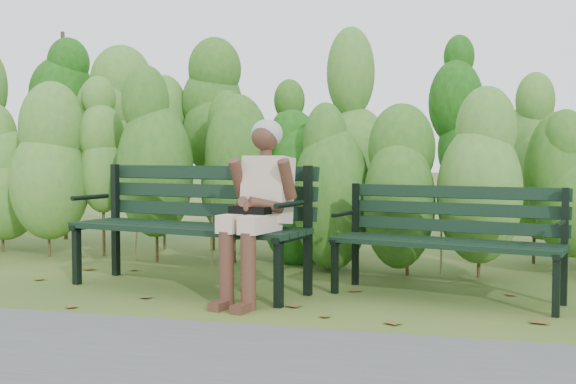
# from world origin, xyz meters

# --- Properties ---
(ground) EXTENTS (80.00, 80.00, 0.00)m
(ground) POSITION_xyz_m (0.00, 0.00, 0.00)
(ground) COLOR #2E481D
(hedge_band) EXTENTS (11.04, 1.67, 2.42)m
(hedge_band) POSITION_xyz_m (0.00, 1.86, 1.26)
(hedge_band) COLOR #47381E
(hedge_band) RESTS_ON ground
(leaf_litter) EXTENTS (4.96, 2.20, 0.01)m
(leaf_litter) POSITION_xyz_m (0.13, -0.16, 0.00)
(leaf_litter) COLOR brown
(leaf_litter) RESTS_ON ground
(bench_left) EXTENTS (2.02, 1.04, 0.96)m
(bench_left) POSITION_xyz_m (-0.70, 0.14, 0.57)
(bench_left) COLOR black
(bench_left) RESTS_ON ground
(bench_right) EXTENTS (1.71, 0.93, 0.82)m
(bench_right) POSITION_xyz_m (1.23, 0.25, 0.48)
(bench_right) COLOR black
(bench_right) RESTS_ON ground
(seated_woman) EXTENTS (0.52, 0.76, 1.30)m
(seated_woman) POSITION_xyz_m (-0.08, -0.20, 0.75)
(seated_woman) COLOR tan
(seated_woman) RESTS_ON ground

